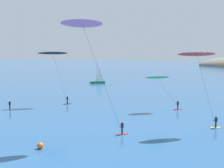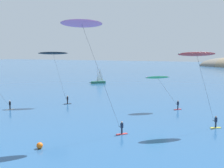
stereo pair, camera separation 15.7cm
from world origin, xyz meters
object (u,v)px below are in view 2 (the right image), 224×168
at_px(sailboat_near, 97,81).
at_px(kitesurfer_green, 159,80).
at_px(kitesurfer_black, 54,57).
at_px(kitesurfer_pink, 85,32).
at_px(marker_buoy, 40,146).
at_px(kitesurfer_red, 198,60).

relative_size(sailboat_near, kitesurfer_green, 0.89).
relative_size(kitesurfer_black, kitesurfer_pink, 0.74).
bearing_deg(kitesurfer_green, sailboat_near, 132.52).
relative_size(sailboat_near, marker_buoy, 8.14).
relative_size(kitesurfer_pink, marker_buoy, 20.47).
height_order(kitesurfer_red, kitesurfer_green, kitesurfer_red).
xyz_separation_m(kitesurfer_red, kitesurfer_pink, (-11.41, -9.97, 3.30)).
bearing_deg(kitesurfer_black, kitesurfer_red, -13.08).
bearing_deg(sailboat_near, marker_buoy, -66.85).
bearing_deg(kitesurfer_red, sailboat_near, 131.85).
bearing_deg(kitesurfer_pink, kitesurfer_green, 80.76).
relative_size(kitesurfer_black, kitesurfer_red, 1.00).
bearing_deg(kitesurfer_green, kitesurfer_pink, -99.24).
bearing_deg(marker_buoy, kitesurfer_pink, 63.01).
height_order(kitesurfer_pink, marker_buoy, kitesurfer_pink).
distance_m(kitesurfer_pink, marker_buoy, 13.83).
relative_size(kitesurfer_black, kitesurfer_green, 1.67).
relative_size(sailboat_near, kitesurfer_red, 0.54).
distance_m(kitesurfer_red, marker_buoy, 22.76).
bearing_deg(kitesurfer_green, kitesurfer_black, -171.00).
bearing_deg(marker_buoy, kitesurfer_red, 47.30).
distance_m(kitesurfer_green, marker_buoy, 26.46).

